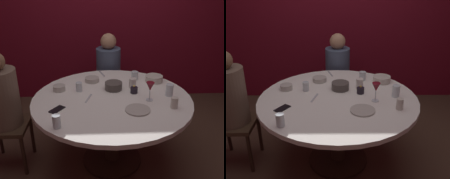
# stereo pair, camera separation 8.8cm
# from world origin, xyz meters

# --- Properties ---
(ground_plane) EXTENTS (8.00, 8.00, 0.00)m
(ground_plane) POSITION_xyz_m (0.00, 0.00, 0.00)
(ground_plane) COLOR #4C3828
(back_wall) EXTENTS (6.00, 0.10, 2.60)m
(back_wall) POSITION_xyz_m (0.00, 1.61, 1.30)
(back_wall) COLOR maroon
(back_wall) RESTS_ON ground
(dining_table) EXTENTS (1.48, 1.48, 0.73)m
(dining_table) POSITION_xyz_m (0.00, 0.00, 0.60)
(dining_table) COLOR white
(dining_table) RESTS_ON ground
(seated_diner_left) EXTENTS (0.40, 0.40, 1.18)m
(seated_diner_left) POSITION_xyz_m (-1.01, 0.00, 0.72)
(seated_diner_left) COLOR #3F2D1E
(seated_diner_left) RESTS_ON ground
(seated_diner_back) EXTENTS (0.40, 0.40, 1.12)m
(seated_diner_back) POSITION_xyz_m (0.00, 0.97, 0.70)
(seated_diner_back) COLOR #3F2D1E
(seated_diner_back) RESTS_ON ground
(candle_holder) EXTENTS (0.07, 0.07, 0.08)m
(candle_holder) POSITION_xyz_m (0.22, 0.09, 0.76)
(candle_holder) COLOR black
(candle_holder) RESTS_ON dining_table
(wine_glass) EXTENTS (0.08, 0.08, 0.18)m
(wine_glass) POSITION_xyz_m (0.34, -0.08, 0.86)
(wine_glass) COLOR silver
(wine_glass) RESTS_ON dining_table
(dinner_plate) EXTENTS (0.21, 0.21, 0.01)m
(dinner_plate) POSITION_xyz_m (0.21, -0.26, 0.73)
(dinner_plate) COLOR #B2ADA3
(dinner_plate) RESTS_ON dining_table
(cell_phone) EXTENTS (0.14, 0.16, 0.01)m
(cell_phone) POSITION_xyz_m (-0.48, -0.22, 0.73)
(cell_phone) COLOR black
(cell_phone) RESTS_ON dining_table
(bowl_serving_large) EXTENTS (0.17, 0.17, 0.07)m
(bowl_serving_large) POSITION_xyz_m (0.02, 0.18, 0.77)
(bowl_serving_large) COLOR #4C4742
(bowl_serving_large) RESTS_ON dining_table
(bowl_salad_center) EXTENTS (0.15, 0.15, 0.05)m
(bowl_salad_center) POSITION_xyz_m (-0.20, 0.39, 0.75)
(bowl_salad_center) COLOR #B2ADA3
(bowl_salad_center) RESTS_ON dining_table
(bowl_small_white) EXTENTS (0.18, 0.18, 0.06)m
(bowl_small_white) POSITION_xyz_m (0.47, 0.37, 0.76)
(bowl_small_white) COLOR beige
(bowl_small_white) RESTS_ON dining_table
(bowl_sauce_side) EXTENTS (0.12, 0.12, 0.05)m
(bowl_sauce_side) POSITION_xyz_m (-0.51, 0.18, 0.75)
(bowl_sauce_side) COLOR #B2ADA3
(bowl_sauce_side) RESTS_ON dining_table
(cup_near_candle) EXTENTS (0.07, 0.07, 0.10)m
(cup_near_candle) POSITION_xyz_m (0.22, 0.21, 0.78)
(cup_near_candle) COLOR silver
(cup_near_candle) RESTS_ON dining_table
(cup_by_left_diner) EXTENTS (0.06, 0.06, 0.10)m
(cup_by_left_diner) POSITION_xyz_m (-0.44, -0.49, 0.78)
(cup_by_left_diner) COLOR silver
(cup_by_left_diner) RESTS_ON dining_table
(cup_by_right_diner) EXTENTS (0.06, 0.06, 0.09)m
(cup_by_right_diner) POSITION_xyz_m (-0.32, 0.15, 0.77)
(cup_by_right_diner) COLOR silver
(cup_by_right_diner) RESTS_ON dining_table
(cup_center_front) EXTENTS (0.07, 0.07, 0.09)m
(cup_center_front) POSITION_xyz_m (0.27, 0.43, 0.77)
(cup_center_front) COLOR silver
(cup_center_front) RESTS_ON dining_table
(cup_far_edge) EXTENTS (0.06, 0.06, 0.10)m
(cup_far_edge) POSITION_xyz_m (0.52, -0.23, 0.78)
(cup_far_edge) COLOR beige
(cup_far_edge) RESTS_ON dining_table
(cup_beside_wine) EXTENTS (0.07, 0.07, 0.11)m
(cup_beside_wine) POSITION_xyz_m (0.54, 0.01, 0.78)
(cup_beside_wine) COLOR silver
(cup_beside_wine) RESTS_ON dining_table
(fork_near_plate) EXTENTS (0.07, 0.18, 0.01)m
(fork_near_plate) POSITION_xyz_m (-0.09, 0.62, 0.73)
(fork_near_plate) COLOR #B7B7BC
(fork_near_plate) RESTS_ON dining_table
(knife_near_plate) EXTENTS (0.06, 0.18, 0.01)m
(knife_near_plate) POSITION_xyz_m (-0.22, -0.01, 0.73)
(knife_near_plate) COLOR #B7B7BC
(knife_near_plate) RESTS_ON dining_table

